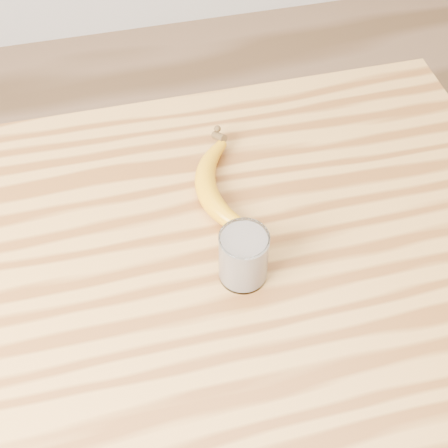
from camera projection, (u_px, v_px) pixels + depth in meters
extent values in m
plane|color=brown|center=(203.00, 444.00, 1.73)|extent=(4.00, 4.00, 0.00)
cube|color=#B27D3B|center=(189.00, 263.00, 1.04)|extent=(1.20, 0.80, 0.04)
cylinder|color=brown|center=(368.00, 220.00, 1.68)|extent=(0.06, 0.06, 0.86)
cylinder|color=white|center=(243.00, 257.00, 0.97)|extent=(0.08, 0.08, 0.10)
torus|color=white|center=(244.00, 238.00, 0.93)|extent=(0.08, 0.08, 0.00)
cylinder|color=white|center=(243.00, 257.00, 0.97)|extent=(0.07, 0.07, 0.09)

